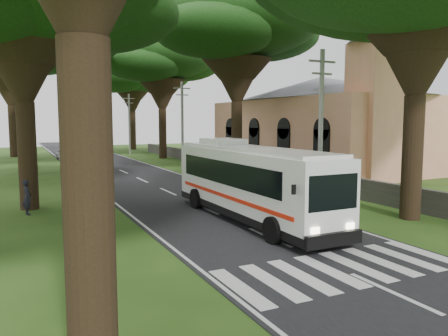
{
  "coord_description": "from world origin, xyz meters",
  "views": [
    {
      "loc": [
        -8.67,
        -11.86,
        4.44
      ],
      "look_at": [
        0.4,
        6.77,
        2.2
      ],
      "focal_mm": 35.0,
      "sensor_mm": 36.0,
      "label": 1
    }
  ],
  "objects_px": {
    "pole_far": "(129,123)",
    "distant_car_b": "(78,150)",
    "church": "(321,116)",
    "pole_mid": "(182,124)",
    "coach_bus": "(250,181)",
    "distant_car_a": "(67,153)",
    "pedestrian": "(27,197)",
    "pole_near": "(321,126)"
  },
  "relations": [
    {
      "from": "pole_far",
      "to": "distant_car_b",
      "type": "relative_size",
      "value": 2.11
    },
    {
      "from": "church",
      "to": "pole_mid",
      "type": "distance_m",
      "value": 13.16
    },
    {
      "from": "coach_bus",
      "to": "distant_car_a",
      "type": "xyz_separation_m",
      "value": [
        -3.81,
        35.79,
        -1.01
      ]
    },
    {
      "from": "coach_bus",
      "to": "pedestrian",
      "type": "distance_m",
      "value": 10.58
    },
    {
      "from": "distant_car_a",
      "to": "pole_far",
      "type": "bearing_deg",
      "value": -160.73
    },
    {
      "from": "church",
      "to": "distant_car_b",
      "type": "relative_size",
      "value": 6.33
    },
    {
      "from": "church",
      "to": "pole_mid",
      "type": "bearing_deg",
      "value": 160.19
    },
    {
      "from": "pedestrian",
      "to": "distant_car_a",
      "type": "bearing_deg",
      "value": -23.12
    },
    {
      "from": "distant_car_b",
      "to": "pole_near",
      "type": "bearing_deg",
      "value": -67.82
    },
    {
      "from": "pole_near",
      "to": "pole_mid",
      "type": "distance_m",
      "value": 20.0
    },
    {
      "from": "pole_far",
      "to": "pedestrian",
      "type": "relative_size",
      "value": 4.76
    },
    {
      "from": "church",
      "to": "pole_mid",
      "type": "height_order",
      "value": "church"
    },
    {
      "from": "church",
      "to": "distant_car_b",
      "type": "height_order",
      "value": "church"
    },
    {
      "from": "church",
      "to": "coach_bus",
      "type": "distance_m",
      "value": 23.99
    },
    {
      "from": "coach_bus",
      "to": "church",
      "type": "bearing_deg",
      "value": 43.96
    },
    {
      "from": "pole_near",
      "to": "coach_bus",
      "type": "xyz_separation_m",
      "value": [
        -4.69,
        -1.03,
        -2.41
      ]
    },
    {
      "from": "pole_mid",
      "to": "distant_car_a",
      "type": "height_order",
      "value": "pole_mid"
    },
    {
      "from": "church",
      "to": "pole_far",
      "type": "xyz_separation_m",
      "value": [
        -12.36,
        24.45,
        -0.73
      ]
    },
    {
      "from": "distant_car_a",
      "to": "pedestrian",
      "type": "distance_m",
      "value": 30.64
    },
    {
      "from": "pole_near",
      "to": "pole_mid",
      "type": "xyz_separation_m",
      "value": [
        0.0,
        20.0,
        0.0
      ]
    },
    {
      "from": "pedestrian",
      "to": "distant_car_b",
      "type": "bearing_deg",
      "value": -24.45
    },
    {
      "from": "pole_far",
      "to": "distant_car_a",
      "type": "xyz_separation_m",
      "value": [
        -8.5,
        -5.23,
        -3.42
      ]
    },
    {
      "from": "pole_mid",
      "to": "distant_car_b",
      "type": "height_order",
      "value": "pole_mid"
    },
    {
      "from": "pole_mid",
      "to": "distant_car_b",
      "type": "distance_m",
      "value": 22.19
    },
    {
      "from": "pole_near",
      "to": "distant_car_a",
      "type": "relative_size",
      "value": 1.87
    },
    {
      "from": "pole_near",
      "to": "pedestrian",
      "type": "xyz_separation_m",
      "value": [
        -13.64,
        4.56,
        -3.34
      ]
    },
    {
      "from": "pole_far",
      "to": "church",
      "type": "bearing_deg",
      "value": -63.18
    },
    {
      "from": "pole_far",
      "to": "distant_car_b",
      "type": "distance_m",
      "value": 7.52
    },
    {
      "from": "distant_car_b",
      "to": "pole_mid",
      "type": "bearing_deg",
      "value": -59.49
    },
    {
      "from": "pole_far",
      "to": "coach_bus",
      "type": "bearing_deg",
      "value": -96.53
    },
    {
      "from": "church",
      "to": "pole_far",
      "type": "relative_size",
      "value": 3.0
    },
    {
      "from": "pole_mid",
      "to": "church",
      "type": "bearing_deg",
      "value": -19.81
    },
    {
      "from": "distant_car_a",
      "to": "church",
      "type": "bearing_deg",
      "value": 125.0
    },
    {
      "from": "coach_bus",
      "to": "distant_car_b",
      "type": "bearing_deg",
      "value": 92.37
    },
    {
      "from": "pole_far",
      "to": "distant_car_b",
      "type": "height_order",
      "value": "pole_far"
    },
    {
      "from": "coach_bus",
      "to": "pole_mid",
      "type": "bearing_deg",
      "value": 77.2
    },
    {
      "from": "pole_mid",
      "to": "distant_car_b",
      "type": "xyz_separation_m",
      "value": [
        -6.58,
        20.9,
        -3.52
      ]
    },
    {
      "from": "pole_near",
      "to": "coach_bus",
      "type": "distance_m",
      "value": 5.38
    },
    {
      "from": "distant_car_b",
      "to": "pedestrian",
      "type": "xyz_separation_m",
      "value": [
        -7.06,
        -36.34,
        0.18
      ]
    },
    {
      "from": "pole_far",
      "to": "pole_mid",
      "type": "bearing_deg",
      "value": -90.0
    },
    {
      "from": "distant_car_b",
      "to": "church",
      "type": "bearing_deg",
      "value": -40.2
    },
    {
      "from": "pole_mid",
      "to": "coach_bus",
      "type": "relative_size",
      "value": 0.72
    }
  ]
}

